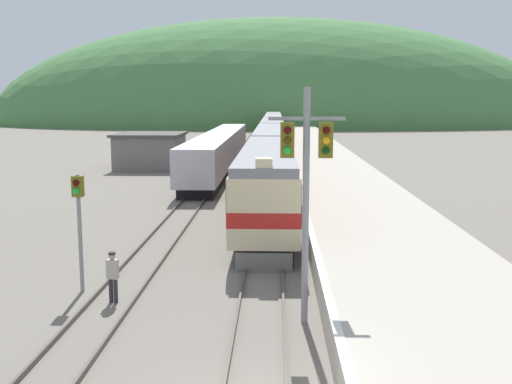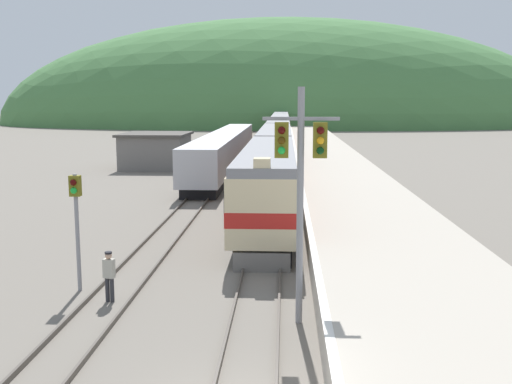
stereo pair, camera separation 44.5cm
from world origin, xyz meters
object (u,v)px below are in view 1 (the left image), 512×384
Objects in this scene: signal_post_siding at (79,209)px; track_worker at (113,274)px; signal_mast_main at (306,172)px; carriage_third at (272,134)px; siding_train at (221,150)px; carriage_fourth at (273,126)px; express_train_lead_car at (267,182)px; carriage_fifth at (274,121)px; carriage_second at (271,149)px.

track_worker is (1.39, -1.08, -1.97)m from signal_post_siding.
signal_mast_main is 1.70× the size of signal_post_siding.
siding_train is (-4.91, -19.03, -0.43)m from carriage_third.
signal_post_siding is at bearing 142.12° from track_worker.
carriage_fourth is at bearing 85.53° from signal_post_siding.
carriage_third is 3.17× the size of signal_mast_main.
express_train_lead_car reaches higher than track_worker.
carriage_fourth reaches higher than track_worker.
carriage_fifth reaches higher than siding_train.
carriage_fourth is at bearing 83.34° from siding_train.
signal_mast_main is at bearing -19.16° from signal_post_siding.
signal_post_siding is 2.65m from track_worker.
carriage_second is (0.00, 22.01, -0.01)m from express_train_lead_car.
carriage_fifth is at bearing 90.00° from carriage_second.
signal_post_siding is (-1.35, -38.10, 1.17)m from siding_train.
signal_post_siding is at bearing 160.84° from signal_mast_main.
signal_mast_main is (1.33, -82.77, 2.36)m from carriage_fourth.
express_train_lead_car is 0.89× the size of carriage_third.
express_train_lead_car reaches higher than carriage_fifth.
carriage_third reaches higher than siding_train.
express_train_lead_car reaches higher than siding_train.
carriage_fourth is 13.00× the size of track_worker.
track_worker is at bearing -94.78° from carriage_third.
express_train_lead_car reaches higher than carriage_fourth.
carriage_fourth is (0.00, 68.01, -0.01)m from express_train_lead_car.
signal_mast_main reaches higher than siding_train.
signal_post_siding is (-6.26, -103.13, 0.74)m from carriage_fifth.
carriage_second is at bearing -90.00° from carriage_fourth.
carriage_second is at bearing 90.00° from express_train_lead_car.
carriage_fourth is at bearing 90.00° from carriage_third.
carriage_fourth is 3.17× the size of signal_mast_main.
carriage_second and carriage_third have the same top height.
carriage_fourth is at bearing 86.57° from track_worker.
siding_train is 23.39× the size of track_worker.
carriage_third is at bearing -90.00° from carriage_fifth.
carriage_third is 13.00× the size of track_worker.
siding_train is at bearing 90.06° from track_worker.
carriage_fifth is (0.00, 46.00, 0.00)m from carriage_third.
express_train_lead_car is at bearing 69.76° from track_worker.
track_worker is at bearing -92.68° from carriage_fifth.
express_train_lead_car is 13.66m from signal_post_siding.
express_train_lead_car is 68.01m from carriage_fourth.
express_train_lead_car is at bearing -90.00° from carriage_fifth.
signal_mast_main is at bearing -81.30° from siding_train.
track_worker is at bearing -97.87° from carriage_second.
carriage_fourth is (0.00, 46.00, 0.00)m from carriage_second.
carriage_third is 1.00× the size of carriage_fifth.
signal_post_siding is (-6.26, -57.13, 0.74)m from carriage_third.
carriage_fourth is (0.00, 23.00, 0.00)m from carriage_third.
siding_train is at bearing 141.06° from carriage_second.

